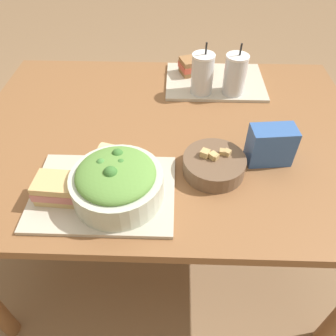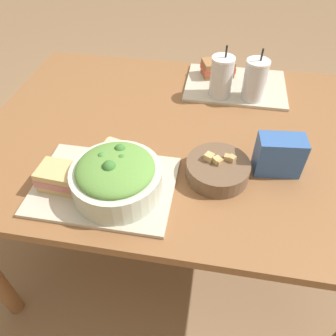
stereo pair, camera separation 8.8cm
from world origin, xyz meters
The scene contains 12 objects.
ground_plane centered at (0.00, 0.00, 0.00)m, with size 12.00×12.00×0.00m, color #846647.
dining_table centered at (0.00, 0.00, 0.62)m, with size 1.36×0.99×0.70m.
tray_near centered at (-0.17, -0.30, 0.71)m, with size 0.40×0.29×0.01m.
tray_far centered at (0.18, 0.32, 0.71)m, with size 0.40×0.29×0.01m.
salad_bowl centered at (-0.13, -0.31, 0.77)m, with size 0.25×0.25×0.12m.
soup_bowl centered at (0.14, -0.20, 0.73)m, with size 0.19×0.19×0.07m.
sandwich_near centered at (-0.28, -0.32, 0.75)m, with size 0.13×0.09×0.06m.
baguette_near centered at (-0.13, -0.19, 0.75)m, with size 0.15×0.10×0.06m.
sandwich_far centered at (0.10, 0.38, 0.75)m, with size 0.15×0.12×0.06m.
drink_cup_dark centered at (0.12, 0.23, 0.79)m, with size 0.09×0.09×0.20m.
drink_cup_red centered at (0.25, 0.23, 0.79)m, with size 0.09×0.09×0.20m.
chip_bag centered at (0.31, -0.14, 0.77)m, with size 0.14×0.09×0.12m.
Camera 1 is at (0.03, -0.90, 1.41)m, focal length 35.00 mm.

